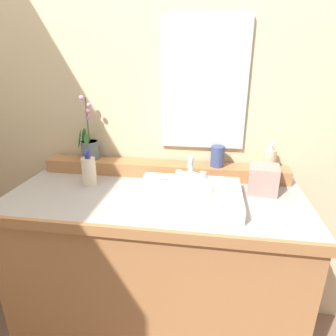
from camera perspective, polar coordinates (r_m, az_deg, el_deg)
wall_back at (r=1.60m, az=0.12°, el=15.68°), size 3.13×0.20×2.67m
vanity_cabinet at (r=1.57m, az=-2.32°, el=-20.08°), size 1.36×0.61×0.90m
back_ledge at (r=1.52m, az=-0.89°, el=-0.23°), size 1.28×0.11×0.07m
sink_basin at (r=1.23m, az=4.01°, el=-5.72°), size 0.45×0.33×0.26m
soap_bar at (r=1.32m, az=-0.89°, el=-1.76°), size 0.07×0.04×0.02m
potted_plant at (r=1.61m, az=-15.35°, el=4.33°), size 0.11×0.10×0.34m
soap_dispenser at (r=1.49m, az=19.60°, el=1.79°), size 0.06×0.06×0.14m
tumbler_cup at (r=1.47m, az=9.83°, el=2.29°), size 0.07×0.07×0.11m
lotion_bottle at (r=1.45m, az=-15.48°, el=-0.45°), size 0.07×0.07×0.17m
tissue_box at (r=1.39m, az=18.43°, el=-2.10°), size 0.15×0.15×0.13m
mirror at (r=1.47m, az=7.11°, el=15.88°), size 0.42×0.02×0.62m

